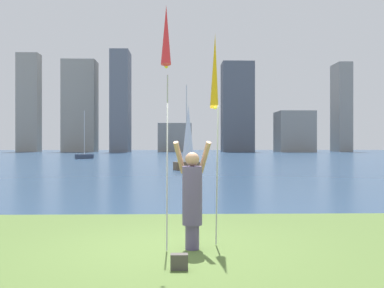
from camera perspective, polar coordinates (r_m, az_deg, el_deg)
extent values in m
cube|color=navy|center=(69.52, -1.61, -1.49)|extent=(120.00, 116.28, 0.12)
cube|color=#263316|center=(11.50, -2.19, -9.03)|extent=(120.00, 0.70, 0.02)
cylinder|color=#594C72|center=(7.73, 0.03, -11.76)|extent=(0.23, 0.23, 0.42)
cylinder|color=#594C72|center=(7.62, 0.03, -6.58)|extent=(0.34, 0.34, 0.99)
sphere|color=tan|center=(7.57, 0.03, -1.94)|extent=(0.24, 0.24, 0.24)
cylinder|color=tan|center=(7.71, -1.60, -1.73)|extent=(0.24, 0.38, 0.57)
cylinder|color=tan|center=(7.72, 1.60, -1.73)|extent=(0.24, 0.38, 0.57)
cylinder|color=#B2B2B7|center=(7.64, -3.18, -2.05)|extent=(0.02, 0.52, 2.98)
cone|color=red|center=(7.27, -3.32, 13.77)|extent=(0.16, 0.32, 1.00)
sphere|color=yellow|center=(7.25, -3.30, 9.82)|extent=(0.06, 0.06, 0.06)
cylinder|color=#B2B2B7|center=(7.68, 3.21, -4.21)|extent=(0.02, 0.44, 2.41)
cone|color=yellow|center=(8.30, 2.90, 9.23)|extent=(0.16, 0.39, 1.36)
sphere|color=yellow|center=(8.10, 2.97, 4.64)|extent=(0.06, 0.06, 0.06)
cube|color=#4C4742|center=(6.57, -1.64, -14.75)|extent=(0.25, 0.15, 0.22)
cube|color=#333D51|center=(54.97, -13.55, -1.55)|extent=(1.95, 2.22, 0.53)
cylinder|color=silver|center=(54.97, -13.55, 1.44)|extent=(0.07, 0.07, 5.20)
cube|color=brown|center=(30.59, -0.71, -2.80)|extent=(1.84, 1.30, 0.55)
cylinder|color=silver|center=(30.58, -0.71, 2.65)|extent=(0.06, 0.06, 5.26)
cone|color=white|center=(30.61, -0.49, 1.40)|extent=(1.10, 1.10, 3.93)
cube|color=gray|center=(105.57, -20.06, 4.96)|extent=(4.71, 3.42, 21.68)
cube|color=gray|center=(101.23, -14.07, 4.67)|extent=(7.13, 5.30, 19.94)
cube|color=slate|center=(97.02, -9.07, 5.32)|extent=(3.85, 6.72, 21.44)
cube|color=gray|center=(100.39, -2.20, 0.81)|extent=(7.34, 7.63, 6.27)
cube|color=#565B66|center=(100.23, 5.79, 4.66)|extent=(6.92, 5.98, 19.74)
cube|color=gray|center=(99.18, 12.90, 1.52)|extent=(7.55, 7.65, 8.72)
cube|color=gray|center=(105.99, 18.48, 4.40)|extent=(3.05, 6.12, 19.70)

